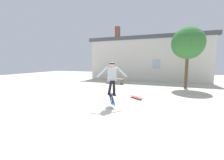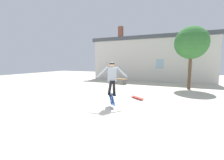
% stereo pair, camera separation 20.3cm
% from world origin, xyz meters
% --- Properties ---
extents(ground_plane, '(40.00, 40.00, 0.00)m').
position_xyz_m(ground_plane, '(0.00, 0.00, 0.00)').
color(ground_plane, beige).
extents(building_backdrop, '(12.16, 0.52, 5.46)m').
position_xyz_m(building_backdrop, '(-0.03, 9.43, 2.30)').
color(building_backdrop, beige).
rests_on(building_backdrop, ground_plane).
extents(tree_right, '(2.17, 2.17, 4.24)m').
position_xyz_m(tree_right, '(3.40, 6.13, 3.13)').
color(tree_right, brown).
rests_on(tree_right, ground_plane).
extents(park_bench, '(1.53, 0.84, 0.45)m').
position_xyz_m(park_bench, '(-1.96, 6.58, 0.32)').
color(park_bench, '#99754C').
rests_on(park_bench, ground_plane).
extents(skater, '(1.13, 0.78, 1.39)m').
position_xyz_m(skater, '(0.16, 0.22, 1.29)').
color(skater, '#9EA8B2').
extents(skateboard_flipping, '(0.50, 0.73, 0.48)m').
position_xyz_m(skateboard_flipping, '(0.17, 0.16, 0.36)').
color(skateboard_flipping, '#2D519E').
extents(skateboard_resting, '(0.79, 0.67, 0.08)m').
position_xyz_m(skateboard_resting, '(0.81, 1.94, 0.07)').
color(skateboard_resting, red).
rests_on(skateboard_resting, ground_plane).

